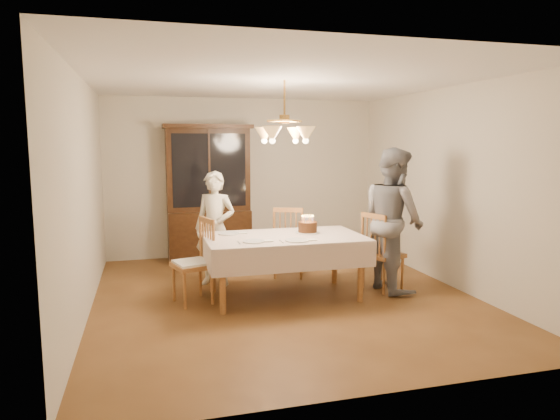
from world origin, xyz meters
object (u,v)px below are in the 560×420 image
object	(u,v)px
dining_table	(284,242)
chair_far_side	(289,245)
china_hutch	(209,195)
elderly_woman	(215,229)
birthday_cake	(308,228)

from	to	relation	value
dining_table	chair_far_side	distance (m)	0.99
dining_table	china_hutch	size ratio (longest dim) A/B	0.88
dining_table	elderly_woman	xyz separation A→B (m)	(-0.73, 0.76, 0.07)
dining_table	chair_far_side	world-z (taller)	chair_far_side
elderly_woman	birthday_cake	bearing A→B (deg)	0.22
china_hutch	dining_table	bearing A→B (deg)	-74.35
china_hutch	chair_far_side	size ratio (longest dim) A/B	2.16
china_hutch	elderly_woman	bearing A→B (deg)	-93.96
dining_table	chair_far_side	xyz separation A→B (m)	(0.32, 0.91, -0.24)
chair_far_side	birthday_cake	size ratio (longest dim) A/B	3.33
elderly_woman	birthday_cake	world-z (taller)	elderly_woman
elderly_woman	dining_table	bearing A→B (deg)	-14.82
chair_far_side	birthday_cake	xyz separation A→B (m)	(0.01, -0.79, 0.38)
dining_table	elderly_woman	world-z (taller)	elderly_woman
china_hutch	birthday_cake	distance (m)	2.35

